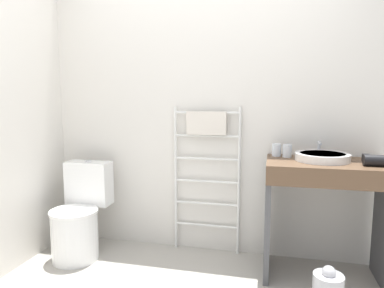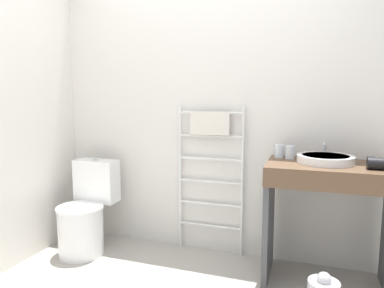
{
  "view_description": "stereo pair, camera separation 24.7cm",
  "coord_description": "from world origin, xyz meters",
  "px_view_note": "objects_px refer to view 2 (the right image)",
  "views": [
    {
      "loc": [
        0.54,
        -1.61,
        1.34
      ],
      "look_at": [
        -0.06,
        0.89,
        1.0
      ],
      "focal_mm": 32.0,
      "sensor_mm": 36.0,
      "label": 1
    },
    {
      "loc": [
        0.78,
        -1.54,
        1.34
      ],
      "look_at": [
        -0.06,
        0.89,
        1.0
      ],
      "focal_mm": 32.0,
      "sensor_mm": 36.0,
      "label": 2
    }
  ],
  "objects_px": {
    "toilet": "(86,215)",
    "cup_near_edge": "(290,152)",
    "towel_radiator": "(210,152)",
    "cup_near_wall": "(280,151)",
    "sink_basin": "(325,159)",
    "hair_dryer": "(381,164)"
  },
  "relations": [
    {
      "from": "toilet",
      "to": "cup_near_edge",
      "type": "distance_m",
      "value": 1.82
    },
    {
      "from": "towel_radiator",
      "to": "cup_near_edge",
      "type": "distance_m",
      "value": 0.67
    },
    {
      "from": "cup_near_wall",
      "to": "cup_near_edge",
      "type": "xyz_separation_m",
      "value": [
        0.08,
        -0.03,
        0.0
      ]
    },
    {
      "from": "towel_radiator",
      "to": "sink_basin",
      "type": "relative_size",
      "value": 3.28
    },
    {
      "from": "toilet",
      "to": "towel_radiator",
      "type": "bearing_deg",
      "value": 17.9
    },
    {
      "from": "towel_radiator",
      "to": "cup_near_wall",
      "type": "xyz_separation_m",
      "value": [
        0.58,
        -0.08,
        0.05
      ]
    },
    {
      "from": "toilet",
      "to": "towel_radiator",
      "type": "xyz_separation_m",
      "value": [
        1.04,
        0.34,
        0.56
      ]
    },
    {
      "from": "cup_near_edge",
      "to": "hair_dryer",
      "type": "relative_size",
      "value": 0.53
    },
    {
      "from": "toilet",
      "to": "hair_dryer",
      "type": "relative_size",
      "value": 4.22
    },
    {
      "from": "towel_radiator",
      "to": "hair_dryer",
      "type": "height_order",
      "value": "towel_radiator"
    },
    {
      "from": "hair_dryer",
      "to": "cup_near_wall",
      "type": "bearing_deg",
      "value": 158.36
    },
    {
      "from": "toilet",
      "to": "sink_basin",
      "type": "xyz_separation_m",
      "value": [
        1.95,
        0.12,
        0.59
      ]
    },
    {
      "from": "sink_basin",
      "to": "cup_near_edge",
      "type": "relative_size",
      "value": 3.9
    },
    {
      "from": "towel_radiator",
      "to": "sink_basin",
      "type": "height_order",
      "value": "towel_radiator"
    },
    {
      "from": "cup_near_wall",
      "to": "cup_near_edge",
      "type": "height_order",
      "value": "same"
    },
    {
      "from": "cup_near_edge",
      "to": "toilet",
      "type": "bearing_deg",
      "value": -172.43
    },
    {
      "from": "sink_basin",
      "to": "cup_near_edge",
      "type": "distance_m",
      "value": 0.27
    },
    {
      "from": "sink_basin",
      "to": "cup_near_edge",
      "type": "bearing_deg",
      "value": 157.51
    },
    {
      "from": "cup_near_edge",
      "to": "hair_dryer",
      "type": "bearing_deg",
      "value": -21.72
    },
    {
      "from": "towel_radiator",
      "to": "cup_near_edge",
      "type": "height_order",
      "value": "towel_radiator"
    },
    {
      "from": "hair_dryer",
      "to": "toilet",
      "type": "bearing_deg",
      "value": 179.93
    },
    {
      "from": "cup_near_wall",
      "to": "hair_dryer",
      "type": "relative_size",
      "value": 0.53
    }
  ]
}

